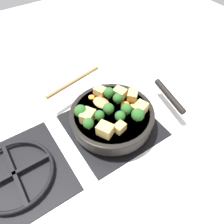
% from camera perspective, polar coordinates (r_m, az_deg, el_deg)
% --- Properties ---
extents(ground_plane, '(2.40, 2.40, 0.00)m').
position_cam_1_polar(ground_plane, '(0.81, -0.00, -3.57)').
color(ground_plane, silver).
extents(front_burner_grate, '(0.31, 0.31, 0.03)m').
position_cam_1_polar(front_burner_grate, '(0.81, -0.00, -3.05)').
color(front_burner_grate, black).
rests_on(front_burner_grate, ground_plane).
extents(rear_burner_grate, '(0.31, 0.31, 0.03)m').
position_cam_1_polar(rear_burner_grate, '(0.76, -23.96, -14.77)').
color(rear_burner_grate, black).
rests_on(rear_burner_grate, ground_plane).
extents(skillet_pan, '(0.30, 0.41, 0.05)m').
position_cam_1_polar(skillet_pan, '(0.77, 0.21, -1.01)').
color(skillet_pan, black).
rests_on(skillet_pan, front_burner_grate).
extents(wooden_spoon, '(0.23, 0.25, 0.02)m').
position_cam_1_polar(wooden_spoon, '(0.83, -7.22, 5.76)').
color(wooden_spoon, '#A87A4C').
rests_on(wooden_spoon, skillet_pan).
extents(tofu_cube_center_large, '(0.05, 0.05, 0.03)m').
position_cam_1_polar(tofu_cube_center_large, '(0.79, 5.37, 4.27)').
color(tofu_cube_center_large, tan).
rests_on(tofu_cube_center_large, skillet_pan).
extents(tofu_cube_near_handle, '(0.04, 0.04, 0.03)m').
position_cam_1_polar(tofu_cube_near_handle, '(0.70, 2.05, -4.06)').
color(tofu_cube_near_handle, tan).
rests_on(tofu_cube_near_handle, skillet_pan).
extents(tofu_cube_east_chunk, '(0.05, 0.05, 0.04)m').
position_cam_1_polar(tofu_cube_east_chunk, '(0.79, 2.06, 4.94)').
color(tofu_cube_east_chunk, tan).
rests_on(tofu_cube_east_chunk, skillet_pan).
extents(tofu_cube_west_chunk, '(0.05, 0.06, 0.04)m').
position_cam_1_polar(tofu_cube_west_chunk, '(0.74, 7.35, 0.82)').
color(tofu_cube_west_chunk, tan).
rests_on(tofu_cube_west_chunk, skillet_pan).
extents(tofu_cube_back_piece, '(0.06, 0.06, 0.04)m').
position_cam_1_polar(tofu_cube_back_piece, '(0.72, -6.32, -1.13)').
color(tofu_cube_back_piece, tan).
rests_on(tofu_cube_back_piece, skillet_pan).
extents(tofu_cube_front_piece, '(0.06, 0.06, 0.04)m').
position_cam_1_polar(tofu_cube_front_piece, '(0.68, -1.79, -4.67)').
color(tofu_cube_front_piece, tan).
rests_on(tofu_cube_front_piece, skillet_pan).
extents(tofu_cube_mid_small, '(0.05, 0.05, 0.03)m').
position_cam_1_polar(tofu_cube_mid_small, '(0.80, -3.14, 5.36)').
color(tofu_cube_mid_small, tan).
rests_on(tofu_cube_mid_small, skillet_pan).
extents(broccoli_floret_near_spoon, '(0.04, 0.04, 0.04)m').
position_cam_1_polar(broccoli_floret_near_spoon, '(0.71, 1.83, -1.25)').
color(broccoli_floret_near_spoon, '#709956').
rests_on(broccoli_floret_near_spoon, skillet_pan).
extents(broccoli_floret_center_top, '(0.04, 0.04, 0.05)m').
position_cam_1_polar(broccoli_floret_center_top, '(0.73, -1.07, 1.04)').
color(broccoli_floret_center_top, '#709956').
rests_on(broccoli_floret_center_top, skillet_pan).
extents(broccoli_floret_east_rim, '(0.04, 0.04, 0.04)m').
position_cam_1_polar(broccoli_floret_east_rim, '(0.77, 1.56, 3.57)').
color(broccoli_floret_east_rim, '#709956').
rests_on(broccoli_floret_east_rim, skillet_pan).
extents(broccoli_floret_west_rim, '(0.03, 0.03, 0.04)m').
position_cam_1_polar(broccoli_floret_west_rim, '(0.71, -3.35, -0.90)').
color(broccoli_floret_west_rim, '#709956').
rests_on(broccoli_floret_west_rim, skillet_pan).
extents(broccoli_floret_north_edge, '(0.04, 0.04, 0.05)m').
position_cam_1_polar(broccoli_floret_north_edge, '(0.73, 3.81, 0.76)').
color(broccoli_floret_north_edge, '#709956').
rests_on(broccoli_floret_north_edge, skillet_pan).
extents(broccoli_floret_south_cluster, '(0.04, 0.04, 0.05)m').
position_cam_1_polar(broccoli_floret_south_cluster, '(0.71, 6.75, -0.73)').
color(broccoli_floret_south_cluster, '#709956').
rests_on(broccoli_floret_south_cluster, skillet_pan).
extents(broccoli_floret_mid_floret, '(0.04, 0.04, 0.05)m').
position_cam_1_polar(broccoli_floret_mid_floret, '(0.78, -0.79, 5.08)').
color(broccoli_floret_mid_floret, '#709956').
rests_on(broccoli_floret_mid_floret, skillet_pan).
extents(broccoli_floret_small_inner, '(0.04, 0.04, 0.04)m').
position_cam_1_polar(broccoli_floret_small_inner, '(0.70, -6.19, -2.95)').
color(broccoli_floret_small_inner, '#709956').
rests_on(broccoli_floret_small_inner, skillet_pan).
extents(broccoli_floret_tall_stem, '(0.04, 0.04, 0.05)m').
position_cam_1_polar(broccoli_floret_tall_stem, '(0.73, -8.20, 0.21)').
color(broccoli_floret_tall_stem, '#709956').
rests_on(broccoli_floret_tall_stem, skillet_pan).
extents(carrot_slice_orange_thin, '(0.03, 0.03, 0.01)m').
position_cam_1_polar(carrot_slice_orange_thin, '(0.77, 5.57, 1.15)').
color(carrot_slice_orange_thin, orange).
rests_on(carrot_slice_orange_thin, skillet_pan).
extents(carrot_slice_near_center, '(0.03, 0.03, 0.01)m').
position_cam_1_polar(carrot_slice_near_center, '(0.77, 3.53, 1.81)').
color(carrot_slice_near_center, orange).
rests_on(carrot_slice_near_center, skillet_pan).
extents(carrot_slice_edge_slice, '(0.02, 0.02, 0.01)m').
position_cam_1_polar(carrot_slice_edge_slice, '(0.80, -5.39, 3.85)').
color(carrot_slice_edge_slice, orange).
rests_on(carrot_slice_edge_slice, skillet_pan).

